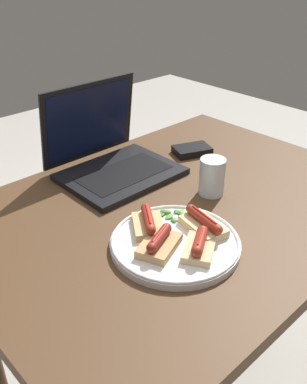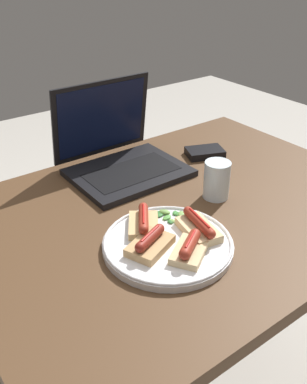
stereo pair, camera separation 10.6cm
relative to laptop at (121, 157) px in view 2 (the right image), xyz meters
The scene contains 10 objects.
desk 0.30m from the laptop, 85.92° to the right, with size 1.12×0.82×0.78m.
laptop is the anchor object (origin of this frame).
plate 0.40m from the laptop, 107.94° to the right, with size 0.29×0.29×0.02m.
sausage_toast_left 0.46m from the laptop, 104.40° to the right, with size 0.12×0.11×0.04m.
sausage_toast_middle 0.42m from the laptop, 114.23° to the right, with size 0.12×0.10×0.04m.
sausage_toast_right 0.34m from the laptop, 113.99° to the right, with size 0.11×0.12×0.04m.
sausage_toast_extra 0.40m from the laptop, 96.67° to the right, with size 0.09×0.12×0.04m.
salad_pile 0.31m from the laptop, 100.12° to the right, with size 0.07×0.07×0.01m.
drinking_glass 0.31m from the laptop, 67.10° to the right, with size 0.07×0.07×0.10m.
external_drive 0.28m from the laptop, 15.23° to the right, with size 0.14×0.11×0.02m.
Camera 2 is at (-0.63, -0.72, 1.37)m, focal length 40.00 mm.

